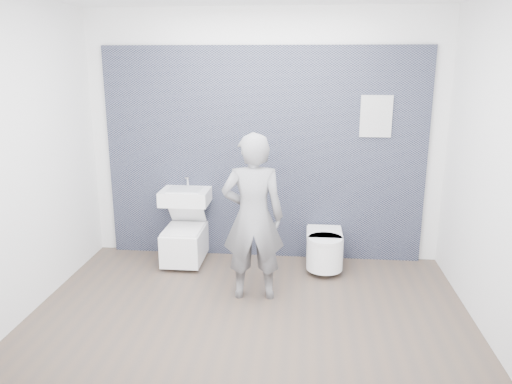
# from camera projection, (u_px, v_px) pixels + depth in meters

# --- Properties ---
(ground) EXTENTS (4.00, 4.00, 0.00)m
(ground) POSITION_uv_depth(u_px,v_px,m) (249.00, 315.00, 4.53)
(ground) COLOR #4E3F34
(ground) RESTS_ON ground
(room_shell) EXTENTS (4.00, 4.00, 4.00)m
(room_shell) POSITION_uv_depth(u_px,v_px,m) (249.00, 124.00, 4.09)
(room_shell) COLOR silver
(room_shell) RESTS_ON ground
(tile_wall) EXTENTS (3.60, 0.06, 2.40)m
(tile_wall) POSITION_uv_depth(u_px,v_px,m) (263.00, 254.00, 5.95)
(tile_wall) COLOR black
(tile_wall) RESTS_ON ground
(washbasin) EXTENTS (0.54, 0.40, 0.41)m
(washbasin) POSITION_uv_depth(u_px,v_px,m) (185.00, 196.00, 5.61)
(washbasin) COLOR white
(washbasin) RESTS_ON ground
(toilet_square) EXTENTS (0.43, 0.62, 0.74)m
(toilet_square) POSITION_uv_depth(u_px,v_px,m) (185.00, 242.00, 5.64)
(toilet_square) COLOR white
(toilet_square) RESTS_ON ground
(toilet_rounded) EXTENTS (0.39, 0.66, 0.36)m
(toilet_rounded) POSITION_uv_depth(u_px,v_px,m) (324.00, 249.00, 5.47)
(toilet_rounded) COLOR white
(toilet_rounded) RESTS_ON ground
(info_placard) EXTENTS (0.34, 0.03, 0.45)m
(info_placard) POSITION_uv_depth(u_px,v_px,m) (367.00, 260.00, 5.79)
(info_placard) COLOR white
(info_placard) RESTS_ON ground
(visitor) EXTENTS (0.62, 0.44, 1.62)m
(visitor) POSITION_uv_depth(u_px,v_px,m) (253.00, 217.00, 4.70)
(visitor) COLOR slate
(visitor) RESTS_ON ground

